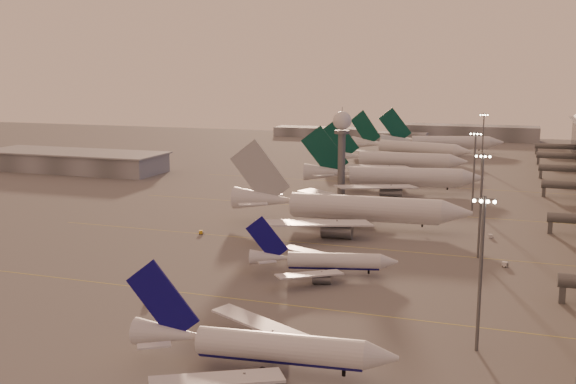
% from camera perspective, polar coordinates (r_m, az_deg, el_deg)
% --- Properties ---
extents(ground, '(700.00, 700.00, 0.00)m').
position_cam_1_polar(ground, '(129.42, -11.29, -9.67)').
color(ground, '#565354').
rests_on(ground, ground).
extents(taxiway_markings, '(180.00, 185.25, 0.02)m').
position_cam_1_polar(taxiway_markings, '(169.63, 7.31, -4.70)').
color(taxiway_markings, gold).
rests_on(taxiway_markings, ground).
extents(hangar, '(82.00, 27.00, 8.50)m').
position_cam_1_polar(hangar, '(307.58, -17.67, 2.52)').
color(hangar, slate).
rests_on(hangar, ground).
extents(radar_tower, '(6.40, 6.40, 31.10)m').
position_cam_1_polar(radar_tower, '(232.94, 4.58, 4.71)').
color(radar_tower, '#585B60').
rests_on(radar_tower, ground).
extents(mast_a, '(3.60, 0.56, 25.00)m').
position_cam_1_polar(mast_a, '(109.01, 16.02, -6.11)').
color(mast_a, '#585B60').
rests_on(mast_a, ground).
extents(mast_b, '(3.60, 0.56, 25.00)m').
position_cam_1_polar(mast_b, '(162.64, 16.01, -0.71)').
color(mast_b, '#585B60').
rests_on(mast_b, ground).
extents(mast_c, '(3.60, 0.56, 25.00)m').
position_cam_1_polar(mast_c, '(217.11, 15.48, 2.03)').
color(mast_c, '#585B60').
rests_on(mast_c, ground).
extents(mast_d, '(3.60, 0.56, 25.00)m').
position_cam_1_polar(mast_d, '(306.47, 16.17, 4.34)').
color(mast_d, '#585B60').
rests_on(mast_d, ground).
extents(distant_horizon, '(165.00, 37.50, 9.00)m').
position_cam_1_polar(distant_horizon, '(435.74, 10.97, 4.95)').
color(distant_horizon, slate).
rests_on(distant_horizon, ground).
extents(narrowbody_near, '(41.03, 32.61, 16.04)m').
position_cam_1_polar(narrowbody_near, '(101.47, -2.28, -13.27)').
color(narrowbody_near, silver).
rests_on(narrowbody_near, ground).
extents(narrowbody_mid, '(32.24, 25.40, 12.85)m').
position_cam_1_polar(narrowbody_mid, '(146.23, 3.00, -6.04)').
color(narrowbody_mid, silver).
rests_on(narrowbody_mid, ground).
extents(widebody_white, '(68.70, 54.92, 24.15)m').
position_cam_1_polar(widebody_white, '(189.36, 5.19, -1.76)').
color(widebody_white, silver).
rests_on(widebody_white, ground).
extents(greentail_a, '(64.86, 51.93, 23.75)m').
position_cam_1_polar(greentail_a, '(245.50, 8.87, 0.97)').
color(greentail_a, silver).
rests_on(greentail_a, ground).
extents(greentail_b, '(62.64, 50.49, 22.74)m').
position_cam_1_polar(greentail_b, '(293.08, 8.99, 2.45)').
color(greentail_b, silver).
rests_on(greentail_b, ground).
extents(greentail_c, '(62.49, 49.81, 23.22)m').
position_cam_1_polar(greentail_c, '(336.46, 10.20, 3.45)').
color(greentail_c, silver).
rests_on(greentail_c, ground).
extents(greentail_d, '(64.05, 51.07, 23.78)m').
position_cam_1_polar(greentail_d, '(364.51, 12.90, 3.89)').
color(greentail_d, silver).
rests_on(greentail_d, ground).
extents(gsv_catering_a, '(4.90, 2.43, 3.98)m').
position_cam_1_polar(gsv_catering_a, '(96.80, 12.13, -15.55)').
color(gsv_catering_a, silver).
rests_on(gsv_catering_a, ground).
extents(gsv_tug_mid, '(3.68, 3.63, 0.92)m').
position_cam_1_polar(gsv_tug_mid, '(131.15, -11.72, -9.19)').
color(gsv_tug_mid, gold).
rests_on(gsv_tug_mid, ground).
extents(gsv_truck_b, '(6.09, 3.19, 2.34)m').
position_cam_1_polar(gsv_truck_b, '(159.63, 18.05, -5.66)').
color(gsv_truck_b, silver).
rests_on(gsv_truck_b, ground).
extents(gsv_truck_c, '(5.52, 3.88, 2.11)m').
position_cam_1_polar(gsv_truck_c, '(182.93, -7.26, -3.23)').
color(gsv_truck_c, gold).
rests_on(gsv_truck_c, ground).
extents(gsv_catering_b, '(5.13, 3.76, 3.85)m').
position_cam_1_polar(gsv_catering_b, '(185.19, 16.84, -3.17)').
color(gsv_catering_b, silver).
rests_on(gsv_catering_b, ground).
extents(gsv_tug_far, '(3.53, 3.72, 0.92)m').
position_cam_1_polar(gsv_tug_far, '(204.20, 6.59, -1.96)').
color(gsv_tug_far, gold).
rests_on(gsv_tug_far, ground).
extents(gsv_tug_hangar, '(3.30, 2.12, 0.91)m').
position_cam_1_polar(gsv_tug_hangar, '(267.33, 14.70, 0.71)').
color(gsv_tug_hangar, gold).
rests_on(gsv_tug_hangar, ground).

